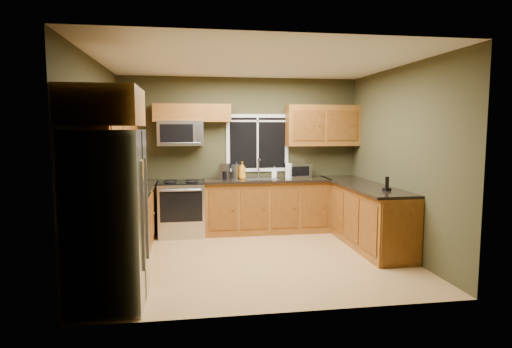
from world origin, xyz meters
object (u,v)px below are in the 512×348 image
object	(u,v)px
kettle	(237,171)
paper_towel_roll	(289,171)
coffee_maker	(225,172)
soap_bottle_b	(274,172)
soap_bottle_a	(242,170)
cordless_phone	(387,186)
range	(182,208)
microwave	(180,133)
refrigerator	(108,218)
toaster_oven	(298,170)

from	to	relation	value
kettle	paper_towel_roll	world-z (taller)	kettle
coffee_maker	kettle	size ratio (longest dim) A/B	0.91
paper_towel_roll	soap_bottle_b	xyz separation A→B (m)	(-0.21, 0.22, -0.04)
kettle	soap_bottle_a	bearing A→B (deg)	-58.29
cordless_phone	kettle	bearing A→B (deg)	136.80
range	microwave	xyz separation A→B (m)	(-0.00, 0.14, 1.26)
refrigerator	paper_towel_roll	xyz separation A→B (m)	(2.54, 2.78, 0.17)
range	microwave	distance (m)	1.27
soap_bottle_a	microwave	bearing A→B (deg)	174.19
refrigerator	coffee_maker	xyz separation A→B (m)	(1.43, 2.86, 0.16)
paper_towel_roll	soap_bottle_b	bearing A→B (deg)	133.08
cordless_phone	microwave	bearing A→B (deg)	148.33
coffee_maker	kettle	world-z (taller)	kettle
soap_bottle_b	cordless_phone	world-z (taller)	cordless_phone
coffee_maker	range	bearing A→B (deg)	-173.20
coffee_maker	soap_bottle_a	distance (m)	0.31
kettle	cordless_phone	size ratio (longest dim) A/B	1.48
paper_towel_roll	refrigerator	bearing A→B (deg)	-132.41
toaster_oven	soap_bottle_b	world-z (taller)	toaster_oven
kettle	paper_towel_roll	distance (m)	0.91
soap_bottle_b	paper_towel_roll	bearing A→B (deg)	-46.92
refrigerator	cordless_phone	distance (m)	3.75
kettle	soap_bottle_a	xyz separation A→B (m)	(0.09, -0.14, 0.01)
refrigerator	kettle	xyz separation A→B (m)	(1.64, 2.94, 0.18)
range	paper_towel_roll	world-z (taller)	paper_towel_roll
cordless_phone	refrigerator	bearing A→B (deg)	-162.46
refrigerator	paper_towel_roll	size ratio (longest dim) A/B	6.19
range	microwave	size ratio (longest dim) A/B	1.23
range	paper_towel_roll	size ratio (longest dim) A/B	3.22
cordless_phone	range	bearing A→B (deg)	150.33
microwave	cordless_phone	distance (m)	3.46
coffee_maker	soap_bottle_b	distance (m)	0.91
paper_towel_roll	microwave	bearing A→B (deg)	176.10
toaster_oven	soap_bottle_a	xyz separation A→B (m)	(-1.02, -0.12, 0.03)
refrigerator	soap_bottle_b	distance (m)	3.80
toaster_oven	cordless_phone	size ratio (longest dim) A/B	2.27
refrigerator	cordless_phone	xyz separation A→B (m)	(3.57, 1.13, 0.10)
microwave	soap_bottle_b	xyz separation A→B (m)	(1.64, 0.09, -0.70)
toaster_oven	coffee_maker	xyz separation A→B (m)	(-1.32, -0.06, 0.00)
kettle	microwave	bearing A→B (deg)	-178.04
refrigerator	soap_bottle_a	world-z (taller)	refrigerator
range	refrigerator	bearing A→B (deg)	-103.97
cordless_phone	toaster_oven	bearing A→B (deg)	114.61
soap_bottle_b	microwave	bearing A→B (deg)	-176.72
soap_bottle_b	soap_bottle_a	bearing A→B (deg)	-161.68
toaster_oven	soap_bottle_a	world-z (taller)	soap_bottle_a
kettle	soap_bottle_a	distance (m)	0.16
soap_bottle_a	cordless_phone	size ratio (longest dim) A/B	1.51
refrigerator	coffee_maker	size ratio (longest dim) A/B	6.73
refrigerator	microwave	bearing A→B (deg)	76.66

